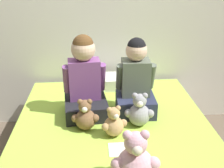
{
  "coord_description": "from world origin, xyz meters",
  "views": [
    {
      "loc": [
        -0.14,
        -1.74,
        1.61
      ],
      "look_at": [
        0.0,
        0.22,
        0.77
      ],
      "focal_mm": 45.0,
      "sensor_mm": 36.0,
      "label": 1
    }
  ],
  "objects_px": {
    "teddy_bear_held_by_right_child": "(139,112)",
    "pillow_at_headboard": "(108,82)",
    "teddy_bear_at_foot_of_bed": "(135,161)",
    "teddy_bear_between_children": "(114,123)",
    "bed": "(114,159)",
    "teddy_bear_held_by_left_child": "(85,117)",
    "child_on_right": "(136,82)",
    "sign_card": "(125,149)",
    "child_on_left": "(85,82)"
  },
  "relations": [
    {
      "from": "teddy_bear_held_by_left_child",
      "to": "teddy_bear_between_children",
      "type": "distance_m",
      "value": 0.22
    },
    {
      "from": "bed",
      "to": "teddy_bear_held_by_left_child",
      "type": "distance_m",
      "value": 0.41
    },
    {
      "from": "child_on_right",
      "to": "bed",
      "type": "bearing_deg",
      "value": -122.01
    },
    {
      "from": "teddy_bear_between_children",
      "to": "teddy_bear_at_foot_of_bed",
      "type": "height_order",
      "value": "teddy_bear_at_foot_of_bed"
    },
    {
      "from": "teddy_bear_held_by_left_child",
      "to": "bed",
      "type": "bearing_deg",
      "value": -10.7
    },
    {
      "from": "teddy_bear_at_foot_of_bed",
      "to": "teddy_bear_between_children",
      "type": "bearing_deg",
      "value": 101.36
    },
    {
      "from": "bed",
      "to": "teddy_bear_held_by_right_child",
      "type": "height_order",
      "value": "teddy_bear_held_by_right_child"
    },
    {
      "from": "bed",
      "to": "teddy_bear_at_foot_of_bed",
      "type": "relative_size",
      "value": 5.94
    },
    {
      "from": "teddy_bear_held_by_right_child",
      "to": "pillow_at_headboard",
      "type": "xyz_separation_m",
      "value": [
        -0.19,
        0.73,
        -0.06
      ]
    },
    {
      "from": "child_on_left",
      "to": "pillow_at_headboard",
      "type": "bearing_deg",
      "value": 61.62
    },
    {
      "from": "teddy_bear_held_by_left_child",
      "to": "teddy_bear_at_foot_of_bed",
      "type": "distance_m",
      "value": 0.63
    },
    {
      "from": "teddy_bear_between_children",
      "to": "sign_card",
      "type": "bearing_deg",
      "value": -90.55
    },
    {
      "from": "sign_card",
      "to": "pillow_at_headboard",
      "type": "bearing_deg",
      "value": 92.88
    },
    {
      "from": "bed",
      "to": "teddy_bear_between_children",
      "type": "relative_size",
      "value": 8.5
    },
    {
      "from": "bed",
      "to": "child_on_right",
      "type": "distance_m",
      "value": 0.62
    },
    {
      "from": "teddy_bear_between_children",
      "to": "pillow_at_headboard",
      "type": "bearing_deg",
      "value": 70.87
    },
    {
      "from": "child_on_left",
      "to": "bed",
      "type": "bearing_deg",
      "value": -61.17
    },
    {
      "from": "bed",
      "to": "teddy_bear_at_foot_of_bed",
      "type": "bearing_deg",
      "value": -81.57
    },
    {
      "from": "teddy_bear_held_by_left_child",
      "to": "pillow_at_headboard",
      "type": "distance_m",
      "value": 0.78
    },
    {
      "from": "child_on_right",
      "to": "sign_card",
      "type": "bearing_deg",
      "value": -104.24
    },
    {
      "from": "bed",
      "to": "sign_card",
      "type": "relative_size",
      "value": 9.21
    },
    {
      "from": "bed",
      "to": "child_on_left",
      "type": "bearing_deg",
      "value": 124.52
    },
    {
      "from": "teddy_bear_between_children",
      "to": "teddy_bear_held_by_left_child",
      "type": "bearing_deg",
      "value": 134.82
    },
    {
      "from": "bed",
      "to": "child_on_right",
      "type": "bearing_deg",
      "value": 56.97
    },
    {
      "from": "sign_card",
      "to": "teddy_bear_held_by_left_child",
      "type": "bearing_deg",
      "value": 133.22
    },
    {
      "from": "teddy_bear_held_by_left_child",
      "to": "sign_card",
      "type": "height_order",
      "value": "teddy_bear_held_by_left_child"
    },
    {
      "from": "child_on_left",
      "to": "sign_card",
      "type": "distance_m",
      "value": 0.65
    },
    {
      "from": "teddy_bear_between_children",
      "to": "sign_card",
      "type": "height_order",
      "value": "teddy_bear_between_children"
    },
    {
      "from": "teddy_bear_held_by_right_child",
      "to": "pillow_at_headboard",
      "type": "height_order",
      "value": "teddy_bear_held_by_right_child"
    },
    {
      "from": "child_on_left",
      "to": "teddy_bear_between_children",
      "type": "height_order",
      "value": "child_on_left"
    },
    {
      "from": "teddy_bear_held_by_left_child",
      "to": "pillow_at_headboard",
      "type": "bearing_deg",
      "value": 77.96
    },
    {
      "from": "child_on_left",
      "to": "teddy_bear_at_foot_of_bed",
      "type": "distance_m",
      "value": 0.87
    },
    {
      "from": "bed",
      "to": "teddy_bear_held_by_left_child",
      "type": "bearing_deg",
      "value": 166.05
    },
    {
      "from": "bed",
      "to": "teddy_bear_held_by_left_child",
      "type": "relative_size",
      "value": 8.01
    },
    {
      "from": "teddy_bear_at_foot_of_bed",
      "to": "sign_card",
      "type": "distance_m",
      "value": 0.32
    },
    {
      "from": "teddy_bear_between_children",
      "to": "teddy_bear_at_foot_of_bed",
      "type": "xyz_separation_m",
      "value": [
        0.08,
        -0.46,
        0.04
      ]
    },
    {
      "from": "child_on_right",
      "to": "teddy_bear_at_foot_of_bed",
      "type": "relative_size",
      "value": 1.88
    },
    {
      "from": "teddy_bear_held_by_left_child",
      "to": "teddy_bear_between_children",
      "type": "bearing_deg",
      "value": -23.19
    },
    {
      "from": "child_on_right",
      "to": "sign_card",
      "type": "height_order",
      "value": "child_on_right"
    },
    {
      "from": "pillow_at_headboard",
      "to": "teddy_bear_held_by_left_child",
      "type": "bearing_deg",
      "value": -105.29
    },
    {
      "from": "pillow_at_headboard",
      "to": "sign_card",
      "type": "xyz_separation_m",
      "value": [
        0.05,
        -1.03,
        -0.05
      ]
    },
    {
      "from": "bed",
      "to": "teddy_bear_between_children",
      "type": "height_order",
      "value": "teddy_bear_between_children"
    },
    {
      "from": "bed",
      "to": "pillow_at_headboard",
      "type": "xyz_separation_m",
      "value": [
        0.0,
        0.81,
        0.3
      ]
    },
    {
      "from": "child_on_right",
      "to": "teddy_bear_between_children",
      "type": "relative_size",
      "value": 2.69
    },
    {
      "from": "teddy_bear_held_by_right_child",
      "to": "sign_card",
      "type": "bearing_deg",
      "value": -108.93
    },
    {
      "from": "sign_card",
      "to": "teddy_bear_between_children",
      "type": "bearing_deg",
      "value": 108.2
    },
    {
      "from": "child_on_right",
      "to": "sign_card",
      "type": "xyz_separation_m",
      "value": [
        -0.14,
        -0.52,
        -0.26
      ]
    },
    {
      "from": "teddy_bear_at_foot_of_bed",
      "to": "pillow_at_headboard",
      "type": "xyz_separation_m",
      "value": [
        -0.08,
        1.32,
        -0.08
      ]
    },
    {
      "from": "child_on_left",
      "to": "teddy_bear_at_foot_of_bed",
      "type": "bearing_deg",
      "value": -76.41
    },
    {
      "from": "teddy_bear_at_foot_of_bed",
      "to": "pillow_at_headboard",
      "type": "relative_size",
      "value": 0.56
    }
  ]
}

